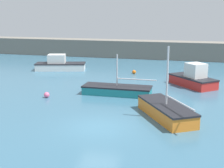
% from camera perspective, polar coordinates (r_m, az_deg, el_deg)
% --- Properties ---
extents(ground_plane, '(120.00, 120.00, 0.20)m').
position_cam_1_polar(ground_plane, '(19.48, -2.48, -8.14)').
color(ground_plane, '#38667F').
extents(harbor_breakwater, '(59.46, 3.34, 2.65)m').
position_cam_1_polar(harbor_breakwater, '(48.28, 8.53, 6.21)').
color(harbor_breakwater, slate).
rests_on(harbor_breakwater, ground_plane).
extents(sailboat_short_mast, '(4.51, 5.75, 4.80)m').
position_cam_1_polar(sailboat_short_mast, '(21.23, 9.83, -4.82)').
color(sailboat_short_mast, orange).
rests_on(sailboat_short_mast, ground_plane).
extents(sailboat_twin_hulled, '(6.32, 2.01, 3.49)m').
position_cam_1_polar(sailboat_twin_hulled, '(26.80, 0.92, -1.10)').
color(sailboat_twin_hulled, teal).
rests_on(sailboat_twin_hulled, ground_plane).
extents(motorboat_with_cabin, '(6.36, 3.77, 1.91)m').
position_cam_1_polar(motorboat_with_cabin, '(38.70, -9.55, 3.52)').
color(motorboat_with_cabin, white).
rests_on(motorboat_with_cabin, ground_plane).
extents(cabin_cruiser_white, '(4.78, 4.97, 2.26)m').
position_cam_1_polar(cabin_cruiser_white, '(30.66, 14.66, 0.99)').
color(cabin_cruiser_white, red).
rests_on(cabin_cruiser_white, ground_plane).
extents(mooring_buoy_orange, '(0.45, 0.45, 0.45)m').
position_cam_1_polar(mooring_buoy_orange, '(35.87, 4.05, 2.22)').
color(mooring_buoy_orange, orange).
rests_on(mooring_buoy_orange, ground_plane).
extents(mooring_buoy_pink, '(0.47, 0.47, 0.47)m').
position_cam_1_polar(mooring_buoy_pink, '(26.40, -11.86, -1.96)').
color(mooring_buoy_pink, '#EA668C').
rests_on(mooring_buoy_pink, ground_plane).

